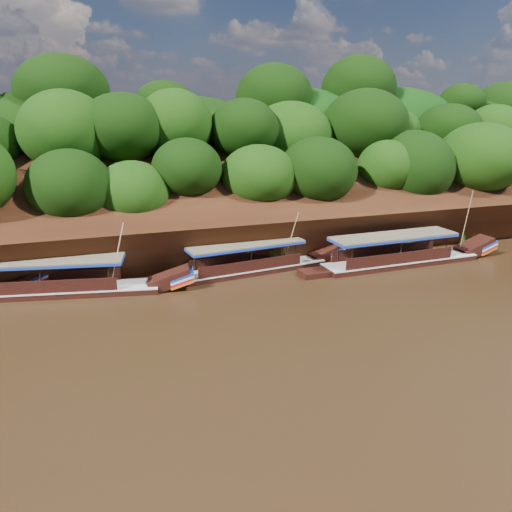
% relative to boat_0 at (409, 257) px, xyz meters
% --- Properties ---
extents(ground, '(160.00, 160.00, 0.00)m').
position_rel_boat_0_xyz_m(ground, '(-10.83, -6.23, -0.57)').
color(ground, black).
rests_on(ground, ground).
extents(riverbank, '(120.00, 30.06, 19.40)m').
position_rel_boat_0_xyz_m(riverbank, '(-10.84, 16.49, 1.32)').
color(riverbank, black).
rests_on(riverbank, ground).
extents(boat_0, '(15.47, 2.78, 6.24)m').
position_rel_boat_0_xyz_m(boat_0, '(0.00, 0.00, 0.00)').
color(boat_0, black).
rests_on(boat_0, ground).
extents(boat_1, '(13.50, 3.47, 4.95)m').
position_rel_boat_0_xyz_m(boat_1, '(-11.53, 2.22, -0.04)').
color(boat_1, black).
rests_on(boat_1, ground).
extents(boat_2, '(15.45, 4.89, 5.14)m').
position_rel_boat_0_xyz_m(boat_2, '(-25.19, 1.85, -0.02)').
color(boat_2, black).
rests_on(boat_2, ground).
extents(reeds, '(49.60, 2.50, 2.16)m').
position_rel_boat_0_xyz_m(reeds, '(-14.85, 3.27, 0.30)').
color(reeds, '#206218').
rests_on(reeds, ground).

